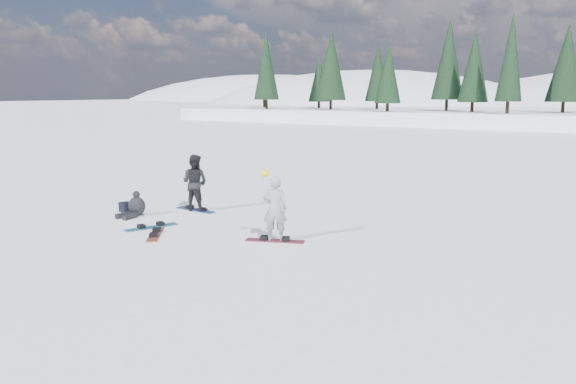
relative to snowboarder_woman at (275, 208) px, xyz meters
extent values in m
plane|color=white|center=(-1.04, -0.72, -0.85)|extent=(420.00, 420.00, 0.00)
cube|color=white|center=(-1.04, 54.28, -1.85)|extent=(90.00, 14.00, 5.00)
ellipsoid|color=white|center=(-71.04, 169.28, -14.46)|extent=(143.00, 110.00, 49.50)
ellipsoid|color=white|center=(-141.04, 209.28, -15.15)|extent=(169.00, 130.00, 52.00)
cone|color=black|center=(-39.04, 54.28, 4.40)|extent=(3.20, 3.20, 7.50)
cone|color=black|center=(-34.57, 54.28, 4.40)|extent=(3.20, 3.20, 7.50)
cone|color=black|center=(-30.10, 54.28, 4.40)|extent=(3.20, 3.20, 7.50)
cone|color=black|center=(-25.63, 54.28, 4.40)|extent=(3.20, 3.20, 7.50)
cone|color=black|center=(-21.16, 54.28, 4.40)|extent=(3.20, 3.20, 7.50)
cone|color=black|center=(-16.69, 54.28, 4.40)|extent=(3.20, 3.20, 7.50)
cone|color=black|center=(-12.22, 54.28, 4.40)|extent=(3.20, 3.20, 7.50)
cone|color=black|center=(-7.75, 54.28, 4.40)|extent=(3.20, 3.20, 7.50)
cone|color=black|center=(-3.28, 54.28, 4.40)|extent=(3.20, 3.20, 7.50)
cone|color=black|center=(1.19, 54.28, 4.40)|extent=(3.20, 3.20, 7.50)
imported|color=#9E9FA4|center=(0.00, 0.00, -0.01)|extent=(0.73, 0.64, 1.68)
sphere|color=yellow|center=(-0.20, -0.12, 0.88)|extent=(0.18, 0.18, 0.18)
imported|color=black|center=(-4.19, 1.83, 0.05)|extent=(0.96, 0.80, 1.80)
ellipsoid|color=black|center=(-5.20, 0.31, -0.55)|extent=(0.58, 0.51, 0.58)
sphere|color=black|center=(-5.20, 0.31, -0.19)|extent=(0.22, 0.22, 0.22)
cube|color=black|center=(-5.06, -0.11, -0.78)|extent=(0.18, 0.51, 0.15)
cube|color=black|center=(-5.34, -0.11, -0.78)|extent=(0.25, 0.52, 0.15)
cube|color=black|center=(-5.90, 0.51, -0.70)|extent=(0.52, 0.43, 0.30)
cube|color=maroon|center=(0.00, 0.00, -0.84)|extent=(1.50, 0.79, 0.03)
cube|color=navy|center=(-4.19, 1.83, -0.84)|extent=(1.52, 0.41, 0.03)
cube|color=#9D3E22|center=(-3.03, -1.12, -0.84)|extent=(1.12, 1.37, 0.03)
cube|color=#1D6F9F|center=(-3.72, -0.59, -0.84)|extent=(0.82, 1.50, 0.03)
camera|label=1|loc=(7.47, -11.54, 2.87)|focal=35.00mm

